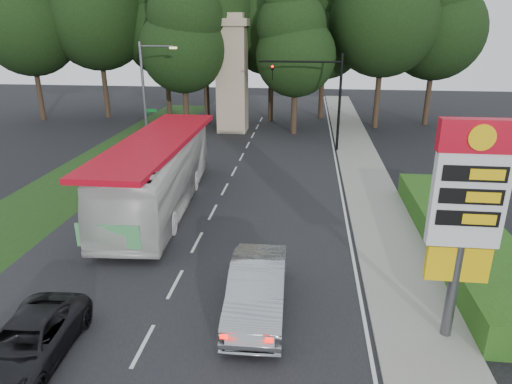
# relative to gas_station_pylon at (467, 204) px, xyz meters

# --- Properties ---
(ground) EXTENTS (120.00, 120.00, 0.00)m
(ground) POSITION_rel_gas_station_pylon_xyz_m (-9.20, -1.99, -4.45)
(ground) COLOR black
(ground) RESTS_ON ground
(road_surface) EXTENTS (14.00, 80.00, 0.02)m
(road_surface) POSITION_rel_gas_station_pylon_xyz_m (-9.20, 10.01, -4.44)
(road_surface) COLOR black
(road_surface) RESTS_ON ground
(sidewalk_right) EXTENTS (3.00, 80.00, 0.12)m
(sidewalk_right) POSITION_rel_gas_station_pylon_xyz_m (-0.70, 10.01, -4.39)
(sidewalk_right) COLOR gray
(sidewalk_right) RESTS_ON ground
(grass_verge_left) EXTENTS (5.00, 50.00, 0.02)m
(grass_verge_left) POSITION_rel_gas_station_pylon_xyz_m (-18.70, 16.01, -4.44)
(grass_verge_left) COLOR #193814
(grass_verge_left) RESTS_ON ground
(hedge) EXTENTS (3.00, 14.00, 1.20)m
(hedge) POSITION_rel_gas_station_pylon_xyz_m (2.30, 6.01, -3.85)
(hedge) COLOR #284F15
(hedge) RESTS_ON ground
(gas_station_pylon) EXTENTS (2.10, 0.45, 6.85)m
(gas_station_pylon) POSITION_rel_gas_station_pylon_xyz_m (0.00, 0.00, 0.00)
(gas_station_pylon) COLOR #59595E
(gas_station_pylon) RESTS_ON ground
(traffic_signal_mast) EXTENTS (6.10, 0.35, 7.20)m
(traffic_signal_mast) POSITION_rel_gas_station_pylon_xyz_m (-3.52, 22.00, 0.22)
(traffic_signal_mast) COLOR black
(traffic_signal_mast) RESTS_ON ground
(streetlight_signs) EXTENTS (2.75, 0.98, 8.00)m
(streetlight_signs) POSITION_rel_gas_station_pylon_xyz_m (-16.19, 20.01, -0.01)
(streetlight_signs) COLOR #59595E
(streetlight_signs) RESTS_ON ground
(monument) EXTENTS (3.00, 3.00, 10.05)m
(monument) POSITION_rel_gas_station_pylon_xyz_m (-11.20, 28.01, 0.66)
(monument) COLOR tan
(monument) RESTS_ON ground
(tree_far_west) EXTENTS (8.96, 8.96, 17.60)m
(tree_far_west) POSITION_rel_gas_station_pylon_xyz_m (-31.20, 31.01, 6.24)
(tree_far_west) COLOR #2D2116
(tree_far_west) RESTS_ON ground
(tree_west_near) EXTENTS (8.40, 8.40, 16.50)m
(tree_west_near) POSITION_rel_gas_station_pylon_xyz_m (-19.20, 35.01, 5.57)
(tree_west_near) COLOR #2D2116
(tree_west_near) RESTS_ON ground
(tree_center_right) EXTENTS (9.24, 9.24, 18.15)m
(tree_center_right) POSITION_rel_gas_station_pylon_xyz_m (-8.20, 33.01, 6.57)
(tree_center_right) COLOR #2D2116
(tree_center_right) RESTS_ON ground
(tree_east_near) EXTENTS (8.12, 8.12, 15.95)m
(tree_east_near) POSITION_rel_gas_station_pylon_xyz_m (-3.20, 35.01, 5.23)
(tree_east_near) COLOR #2D2116
(tree_east_near) RESTS_ON ground
(tree_far_east) EXTENTS (8.68, 8.68, 17.05)m
(tree_far_east) POSITION_rel_gas_station_pylon_xyz_m (6.80, 33.01, 5.90)
(tree_far_east) COLOR #2D2116
(tree_far_east) RESTS_ON ground
(tree_monument_left) EXTENTS (7.28, 7.28, 14.30)m
(tree_monument_left) POSITION_rel_gas_station_pylon_xyz_m (-15.20, 27.01, 4.23)
(tree_monument_left) COLOR #2D2116
(tree_monument_left) RESTS_ON ground
(tree_monument_right) EXTENTS (6.72, 6.72, 13.20)m
(tree_monument_right) POSITION_rel_gas_station_pylon_xyz_m (-5.70, 27.51, 3.56)
(tree_monument_right) COLOR #2D2116
(tree_monument_right) RESTS_ON ground
(transit_bus) EXTENTS (4.00, 13.42, 3.69)m
(transit_bus) POSITION_rel_gas_station_pylon_xyz_m (-12.13, 9.57, -2.60)
(transit_bus) COLOR silver
(transit_bus) RESTS_ON ground
(sedan_silver) EXTENTS (1.99, 5.30, 1.73)m
(sedan_silver) POSITION_rel_gas_station_pylon_xyz_m (-5.97, 0.70, -3.58)
(sedan_silver) COLOR #999CA0
(sedan_silver) RESTS_ON ground
(suv_charcoal) EXTENTS (2.36, 4.73, 1.29)m
(suv_charcoal) POSITION_rel_gas_station_pylon_xyz_m (-12.19, -2.48, -3.81)
(suv_charcoal) COLOR black
(suv_charcoal) RESTS_ON ground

